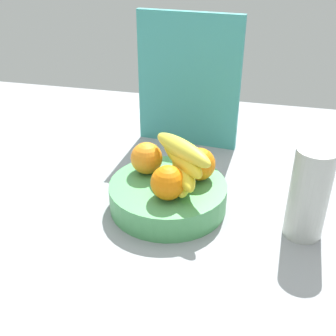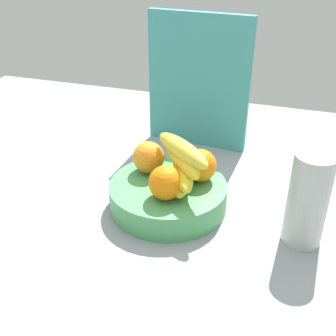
% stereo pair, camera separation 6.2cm
% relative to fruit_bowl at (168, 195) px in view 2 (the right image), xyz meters
% --- Properties ---
extents(ground_plane, '(1.80, 1.40, 0.03)m').
position_rel_fruit_bowl_xyz_m(ground_plane, '(-0.04, -0.01, -0.04)').
color(ground_plane, gray).
extents(fruit_bowl, '(0.26, 0.26, 0.06)m').
position_rel_fruit_bowl_xyz_m(fruit_bowl, '(0.00, 0.00, 0.00)').
color(fruit_bowl, '#4D9F5C').
rests_on(fruit_bowl, ground_plane).
extents(orange_front_left, '(0.07, 0.07, 0.07)m').
position_rel_fruit_bowl_xyz_m(orange_front_left, '(-0.06, 0.04, 0.07)').
color(orange_front_left, orange).
rests_on(orange_front_left, fruit_bowl).
extents(orange_front_right, '(0.07, 0.07, 0.07)m').
position_rel_fruit_bowl_xyz_m(orange_front_right, '(0.01, -0.05, 0.07)').
color(orange_front_right, orange).
rests_on(orange_front_right, fruit_bowl).
extents(orange_center, '(0.07, 0.07, 0.07)m').
position_rel_fruit_bowl_xyz_m(orange_center, '(0.06, 0.04, 0.07)').
color(orange_center, orange).
rests_on(orange_center, fruit_bowl).
extents(banana_bunch, '(0.16, 0.19, 0.11)m').
position_rel_fruit_bowl_xyz_m(banana_bunch, '(0.03, 0.01, 0.08)').
color(banana_bunch, yellow).
rests_on(banana_bunch, fruit_bowl).
extents(cutting_board, '(0.28, 0.04, 0.36)m').
position_rel_fruit_bowl_xyz_m(cutting_board, '(-0.02, 0.33, 0.15)').
color(cutting_board, teal).
rests_on(cutting_board, ground_plane).
extents(thermos_tumbler, '(0.08, 0.08, 0.19)m').
position_rel_fruit_bowl_xyz_m(thermos_tumbler, '(0.29, -0.03, 0.07)').
color(thermos_tumbler, '#B6B9B3').
rests_on(thermos_tumbler, ground_plane).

